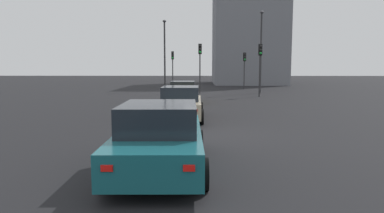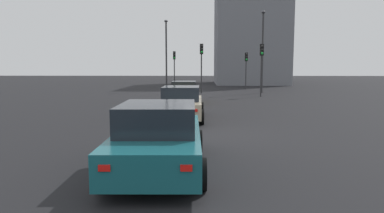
# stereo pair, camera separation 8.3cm
# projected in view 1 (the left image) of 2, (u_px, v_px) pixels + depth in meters

# --- Properties ---
(ground_plane) EXTENTS (160.00, 160.00, 0.20)m
(ground_plane) POSITION_uv_depth(u_px,v_px,m) (219.00, 137.00, 12.27)
(ground_plane) COLOR black
(car_yellow_right_lead) EXTENTS (4.48, 1.99, 1.44)m
(car_yellow_right_lead) POSITION_uv_depth(u_px,v_px,m) (183.00, 92.00, 22.82)
(car_yellow_right_lead) COLOR gold
(car_yellow_right_lead) RESTS_ON ground_plane
(car_beige_right_second) EXTENTS (4.60, 2.05, 1.51)m
(car_beige_right_second) POSITION_uv_depth(u_px,v_px,m) (181.00, 103.00, 15.51)
(car_beige_right_second) COLOR tan
(car_beige_right_second) RESTS_ON ground_plane
(car_teal_right_third) EXTENTS (4.81, 2.21, 1.56)m
(car_teal_right_third) POSITION_uv_depth(u_px,v_px,m) (160.00, 137.00, 7.95)
(car_teal_right_third) COLOR #19606B
(car_teal_right_third) RESTS_ON ground_plane
(traffic_light_near_left) EXTENTS (0.32, 0.30, 4.16)m
(traffic_light_near_left) POSITION_uv_depth(u_px,v_px,m) (260.00, 59.00, 27.12)
(traffic_light_near_left) COLOR #2D2D30
(traffic_light_near_left) RESTS_ON ground_plane
(traffic_light_near_right) EXTENTS (0.32, 0.30, 4.39)m
(traffic_light_near_right) POSITION_uv_depth(u_px,v_px,m) (200.00, 58.00, 30.24)
(traffic_light_near_right) COLOR #2D2D30
(traffic_light_near_right) RESTS_ON ground_plane
(traffic_light_far_left) EXTENTS (0.33, 0.30, 3.87)m
(traffic_light_far_left) POSITION_uv_depth(u_px,v_px,m) (245.00, 63.00, 36.11)
(traffic_light_far_left) COLOR #2D2D30
(traffic_light_far_left) RESTS_ON ground_plane
(traffic_light_far_right) EXTENTS (0.32, 0.30, 4.11)m
(traffic_light_far_right) POSITION_uv_depth(u_px,v_px,m) (173.00, 62.00, 38.61)
(traffic_light_far_right) COLOR #2D2D30
(traffic_light_far_right) RESTS_ON ground_plane
(street_lamp_kerbside) EXTENTS (0.56, 0.36, 6.99)m
(street_lamp_kerbside) POSITION_uv_depth(u_px,v_px,m) (165.00, 49.00, 34.18)
(street_lamp_kerbside) COLOR #2D2D30
(street_lamp_kerbside) RESTS_ON ground_plane
(street_lamp_far) EXTENTS (0.56, 0.36, 7.33)m
(street_lamp_far) POSITION_uv_depth(u_px,v_px,m) (261.00, 45.00, 30.84)
(street_lamp_far) COLOR #2D2D30
(street_lamp_far) RESTS_ON ground_plane
(building_facade_left) EXTENTS (11.99, 9.46, 16.30)m
(building_facade_left) POSITION_uv_depth(u_px,v_px,m) (247.00, 26.00, 48.29)
(building_facade_left) COLOR slate
(building_facade_left) RESTS_ON ground_plane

